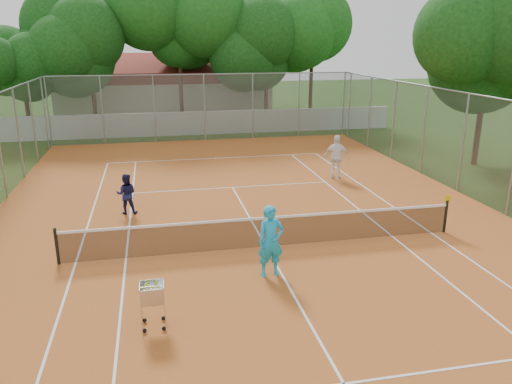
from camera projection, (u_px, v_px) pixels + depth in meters
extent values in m
plane|color=#1E3C10|center=(266.00, 247.00, 15.07)|extent=(120.00, 120.00, 0.00)
cube|color=#B15B22|center=(266.00, 247.00, 15.07)|extent=(18.00, 34.00, 0.02)
cube|color=white|center=(266.00, 247.00, 15.07)|extent=(10.98, 23.78, 0.01)
cube|color=black|center=(266.00, 232.00, 14.92)|extent=(11.88, 0.10, 0.98)
cube|color=slate|center=(266.00, 184.00, 14.48)|extent=(18.00, 34.00, 4.00)
cube|color=silver|center=(202.00, 123.00, 32.63)|extent=(26.00, 0.30, 1.50)
cube|color=beige|center=(165.00, 87.00, 41.17)|extent=(16.40, 9.00, 4.40)
cube|color=#0E380F|center=(195.00, 54.00, 34.18)|extent=(29.00, 19.00, 10.00)
imported|color=#19A7D8|center=(271.00, 241.00, 13.00)|extent=(0.74, 0.52, 1.92)
imported|color=#171A46|center=(126.00, 194.00, 17.74)|extent=(0.76, 0.62, 1.46)
imported|color=white|center=(337.00, 157.00, 22.18)|extent=(1.24, 0.90, 1.95)
cube|color=silver|center=(153.00, 304.00, 10.72)|extent=(0.62, 0.62, 1.12)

